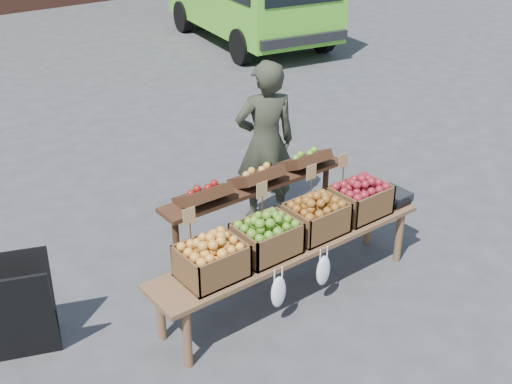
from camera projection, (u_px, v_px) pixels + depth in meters
ground at (326, 262)px, 6.26m from camera, size 80.00×80.00×0.00m
vendor at (265, 143)px, 6.64m from camera, size 0.75×0.63×1.76m
chalkboard_sign at (15, 312)px, 4.88m from camera, size 0.66×0.51×0.88m
back_table at (257, 209)px, 6.14m from camera, size 2.10×0.44×1.04m
display_bench at (291, 270)px, 5.65m from camera, size 2.70×0.56×0.57m
crate_golden_apples at (211, 261)px, 5.01m from camera, size 0.50×0.40×0.28m
crate_russet_pears at (267, 239)px, 5.30m from camera, size 0.50×0.40×0.28m
crate_red_apples at (316, 218)px, 5.60m from camera, size 0.50×0.40×0.28m
crate_green_apples at (360, 200)px, 5.90m from camera, size 0.50×0.40×0.28m
weighing_scale at (390, 196)px, 6.18m from camera, size 0.34×0.30×0.08m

